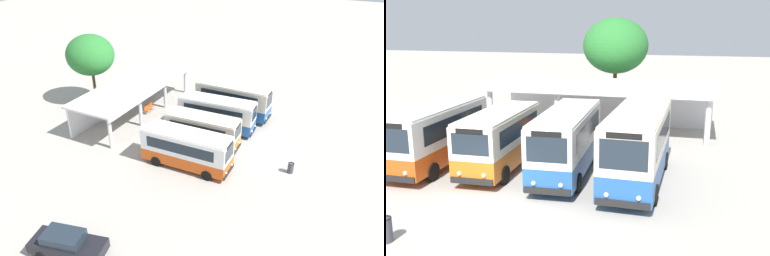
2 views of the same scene
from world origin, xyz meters
The scene contains 10 objects.
ground_plane centered at (0.00, 0.00, 0.00)m, with size 180.00×180.00×0.00m, color #A39E93.
city_bus_nearest_orange centered at (-5.15, 5.04, 1.78)m, with size 2.52×7.61×3.22m.
city_bus_second_in_row centered at (-1.60, 5.26, 1.69)m, with size 2.46×6.82×3.04m.
city_bus_middle_cream centered at (1.95, 5.37, 1.79)m, with size 2.59×7.63×3.23m.
city_bus_fourth_amber centered at (5.49, 5.06, 1.92)m, with size 2.54×7.92×3.50m.
terminal_canopy centered at (1.56, 15.27, 2.63)m, with size 15.76×5.41×3.40m.
waiting_chair_end_by_column centered at (1.63, 13.49, 0.52)m, with size 0.45×0.45×0.86m.
waiting_chair_second_from_end centered at (2.18, 13.59, 0.52)m, with size 0.45×0.45×0.86m.
waiting_chair_middle_seat centered at (2.73, 13.57, 0.52)m, with size 0.45×0.45×0.86m.
roadside_tree_behind_canopy centered at (1.59, 20.33, 5.61)m, with size 5.20×5.20×7.84m.
Camera 2 is at (7.91, -14.66, 7.43)m, focal length 41.00 mm.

